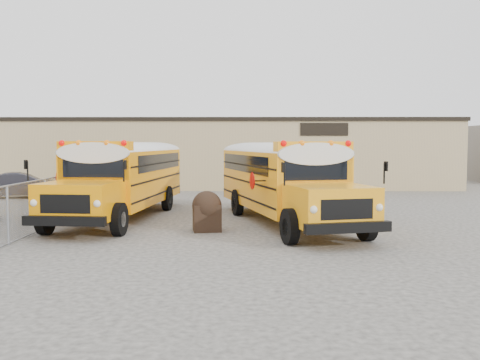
{
  "coord_description": "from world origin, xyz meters",
  "views": [
    {
      "loc": [
        1.1,
        -18.7,
        3.06
      ],
      "look_at": [
        0.86,
        2.17,
        1.6
      ],
      "focal_mm": 40.0,
      "sensor_mm": 36.0,
      "label": 1
    }
  ],
  "objects_px": {
    "tarp_bundle": "(207,211)",
    "car_dark": "(22,185)",
    "school_bus_right": "(242,167)",
    "school_bus_left": "(163,166)"
  },
  "relations": [
    {
      "from": "tarp_bundle",
      "to": "car_dark",
      "type": "distance_m",
      "value": 15.8
    },
    {
      "from": "school_bus_right",
      "to": "car_dark",
      "type": "distance_m",
      "value": 12.62
    },
    {
      "from": "school_bus_left",
      "to": "car_dark",
      "type": "bearing_deg",
      "value": 172.01
    },
    {
      "from": "school_bus_left",
      "to": "school_bus_right",
      "type": "height_order",
      "value": "school_bus_left"
    },
    {
      "from": "tarp_bundle",
      "to": "school_bus_right",
      "type": "bearing_deg",
      "value": 82.41
    },
    {
      "from": "school_bus_left",
      "to": "car_dark",
      "type": "height_order",
      "value": "school_bus_left"
    },
    {
      "from": "school_bus_left",
      "to": "school_bus_right",
      "type": "bearing_deg",
      "value": -20.31
    },
    {
      "from": "school_bus_left",
      "to": "car_dark",
      "type": "xyz_separation_m",
      "value": [
        -8.04,
        1.13,
        -1.12
      ]
    },
    {
      "from": "tarp_bundle",
      "to": "school_bus_left",
      "type": "bearing_deg",
      "value": 107.12
    },
    {
      "from": "school_bus_right",
      "to": "car_dark",
      "type": "bearing_deg",
      "value": 167.62
    }
  ]
}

